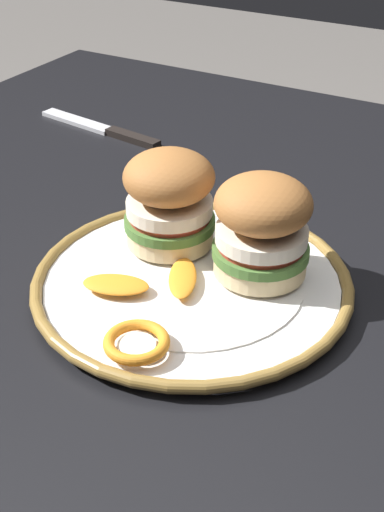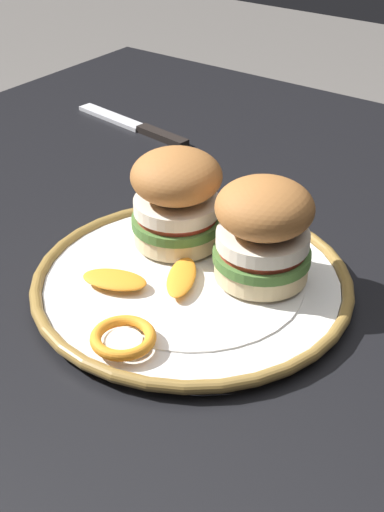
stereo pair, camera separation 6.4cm
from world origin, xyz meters
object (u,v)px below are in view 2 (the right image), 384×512
Objects in this scene: sandwich_half_right at (263,230)px; table_knife at (139,128)px; sandwich_half_left at (178,197)px; dining_table at (130,365)px; dinner_plate at (192,282)px.

sandwich_half_right is 0.44m from table_knife.
sandwich_half_left is at bearing -133.29° from table_knife.
sandwich_half_left is 0.97× the size of sandwich_half_right.
sandwich_half_right is (-0.00, -0.10, 0.00)m from sandwich_half_left.
dining_table is 0.21m from sandwich_half_right.
sandwich_half_left is (0.04, 0.05, 0.06)m from dinner_plate.
dinner_plate is 0.41m from table_knife.
sandwich_half_right reaches higher than table_knife.
dining_table is at bearing 127.38° from sandwich_half_right.
table_knife is (0.28, 0.30, -0.01)m from dinner_plate.
sandwich_half_right is at bearing -53.15° from dinner_plate.
dinner_plate is 3.12× the size of sandwich_half_left.
sandwich_half_left is at bearing -1.35° from dining_table.
sandwich_half_left is (0.08, -0.00, 0.16)m from dining_table.
sandwich_half_left is at bearing 48.17° from dinner_plate.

